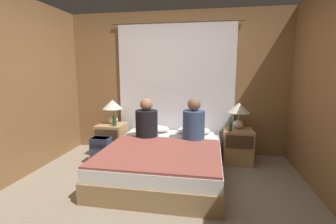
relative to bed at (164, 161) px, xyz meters
The scene contains 16 objects.
ground_plane 0.73m from the bed, 90.00° to the right, with size 16.00×16.00×0.00m, color gray.
wall_back 1.52m from the bed, 90.00° to the left, with size 3.98×0.06×2.50m.
curtain_panel 1.40m from the bed, 90.00° to the left, with size 2.27×0.02×2.31m.
bed is the anchor object (origin of this frame).
nightstand_left 1.27m from the bed, 148.18° to the left, with size 0.46×0.46×0.55m.
nightstand_right 1.27m from the bed, 31.82° to the left, with size 0.46×0.46×0.55m.
lamp_left 1.46m from the bed, 145.18° to the left, with size 0.35×0.35×0.42m.
lamp_right 1.46m from the bed, 34.82° to the left, with size 0.35×0.35×0.42m.
pillow_left 0.90m from the bed, 114.44° to the left, with size 0.57×0.33×0.12m.
pillow_right 0.90m from the bed, 65.56° to the left, with size 0.57×0.33×0.12m.
blanket_on_bed 0.37m from the bed, 90.00° to the right, with size 1.55×1.33×0.03m.
person_left_in_bed 0.73m from the bed, 131.89° to the left, with size 0.35×0.35×0.64m.
person_right_in_bed 0.74m from the bed, 47.06° to the left, with size 0.34×0.34×0.66m.
beer_bottle_on_left_stand 1.20m from the bed, 150.24° to the left, with size 0.07×0.07×0.24m.
beer_bottle_on_right_stand 1.18m from the bed, 30.47° to the left, with size 0.06×0.06×0.22m.
backpack_on_floor 1.09m from the bed, 168.64° to the left, with size 0.30×0.23×0.43m.
Camera 1 is at (0.64, -2.56, 1.50)m, focal length 26.00 mm.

